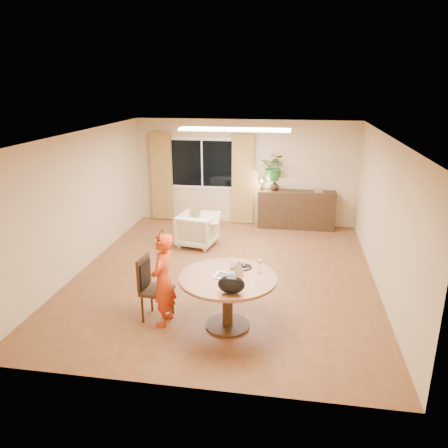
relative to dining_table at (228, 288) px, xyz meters
name	(u,v)px	position (x,y,z in m)	size (l,w,h in m)	color
floor	(225,274)	(-0.34, 1.82, -0.64)	(6.50, 6.50, 0.00)	brown
ceiling	(225,135)	(-0.34, 1.82, 1.96)	(6.50, 6.50, 0.00)	white
wall_back	(245,173)	(-0.34, 5.07, 0.66)	(5.50, 5.50, 0.00)	beige
wall_left	(82,202)	(-3.09, 1.82, 0.66)	(6.50, 6.50, 0.00)	beige
wall_right	(384,215)	(2.41, 1.82, 0.66)	(6.50, 6.50, 0.00)	beige
window	(202,163)	(-1.44, 5.05, 0.86)	(1.70, 0.03, 1.30)	white
curtain_left	(162,177)	(-2.49, 4.98, 0.51)	(0.55, 0.08, 2.25)	brown
curtain_right	(243,179)	(-0.39, 4.98, 0.51)	(0.55, 0.08, 2.25)	brown
ceiling_panel	(234,130)	(-0.34, 3.02, 1.93)	(2.20, 0.35, 0.05)	white
dining_table	(228,288)	(0.00, 0.00, 0.00)	(1.42, 1.42, 0.81)	brown
dining_chair	(157,289)	(-1.09, 0.07, -0.14)	(0.47, 0.43, 0.99)	black
child	(163,280)	(-0.95, -0.04, 0.07)	(0.34, 0.52, 1.42)	red
laptop	(227,269)	(-0.01, 0.00, 0.30)	(0.37, 0.25, 0.25)	#B7B7BC
tumbler	(233,265)	(0.03, 0.29, 0.23)	(0.07, 0.07, 0.11)	white
wine_glass	(260,266)	(0.44, 0.19, 0.28)	(0.07, 0.07, 0.21)	white
pot_lid	(244,267)	(0.19, 0.35, 0.19)	(0.23, 0.23, 0.04)	white
handbag	(231,285)	(0.12, -0.49, 0.29)	(0.37, 0.21, 0.24)	black
armchair	(197,230)	(-1.17, 3.24, -0.27)	(0.78, 0.80, 0.73)	beige
throw	(209,214)	(-0.90, 3.20, 0.11)	(0.45, 0.55, 0.03)	beige
sideboard	(296,210)	(0.96, 4.83, -0.17)	(1.86, 0.45, 0.93)	black
vase	(274,185)	(0.40, 4.83, 0.42)	(0.24, 0.24, 0.25)	black
bouquet	(274,167)	(0.39, 4.83, 0.87)	(0.59, 0.51, 0.66)	#3D6C28
book_stack	(319,190)	(1.47, 4.83, 0.34)	(0.21, 0.16, 0.09)	olive
desk_lamp	(262,184)	(0.10, 4.78, 0.45)	(0.13, 0.13, 0.32)	black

